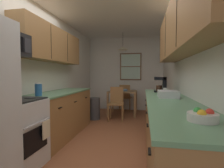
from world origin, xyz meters
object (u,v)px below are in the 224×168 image
at_px(stove_range, 14,134).
at_px(dining_chair_near, 116,102).
at_px(microwave_over_range, 3,43).
at_px(coffee_maker, 162,84).
at_px(dining_table, 123,95).
at_px(fruit_bowl, 203,116).
at_px(table_serving_bowl, 125,90).
at_px(dining_chair_far, 125,96).
at_px(storage_canister, 38,89).
at_px(dish_rack, 168,94).
at_px(mug_by_coffeemaker, 166,91).
at_px(trash_bin, 94,108).

height_order(stove_range, dining_chair_near, stove_range).
relative_size(microwave_over_range, coffee_maker, 2.00).
distance_m(dining_table, fruit_bowl, 4.03).
relative_size(dining_table, table_serving_bowl, 5.11).
bearing_deg(dining_chair_far, fruit_bowl, -77.09).
relative_size(dining_chair_far, storage_canister, 4.35).
xyz_separation_m(microwave_over_range, dining_table, (1.11, 3.31, -1.01)).
relative_size(stove_range, dining_chair_far, 1.22).
bearing_deg(stove_range, dining_chair_near, 71.38).
xyz_separation_m(dining_table, table_serving_bowl, (0.07, -0.05, 0.15)).
distance_m(stove_range, coffee_maker, 2.56).
bearing_deg(stove_range, microwave_over_range, 179.97).
xyz_separation_m(dining_chair_near, coffee_maker, (1.08, -1.17, 0.55)).
bearing_deg(stove_range, dining_table, 73.15).
relative_size(stove_range, dining_table, 1.30).
height_order(stove_range, microwave_over_range, microwave_over_range).
bearing_deg(dish_rack, stove_range, -159.84).
xyz_separation_m(mug_by_coffeemaker, table_serving_bowl, (-0.96, 1.98, -0.18)).
relative_size(microwave_over_range, trash_bin, 0.98).
bearing_deg(mug_by_coffeemaker, coffee_maker, 100.84).
xyz_separation_m(dining_chair_near, mug_by_coffeemaker, (1.13, -1.41, 0.45)).
relative_size(trash_bin, mug_by_coffeemaker, 4.97).
distance_m(storage_canister, coffee_maker, 2.22).
relative_size(stove_range, fruit_bowl, 5.31).
relative_size(stove_range, microwave_over_range, 1.87).
relative_size(storage_canister, dish_rack, 0.61).
xyz_separation_m(storage_canister, dish_rack, (2.00, 0.20, -0.05)).
distance_m(microwave_over_range, storage_canister, 0.83).
bearing_deg(stove_range, dish_rack, 20.16).
distance_m(stove_range, dining_table, 3.46).
distance_m(microwave_over_range, dish_rack, 2.33).
bearing_deg(dining_chair_far, microwave_over_range, -106.10).
xyz_separation_m(microwave_over_range, dining_chair_far, (1.13, 3.93, -1.13)).
distance_m(fruit_bowl, dish_rack, 1.31).
bearing_deg(microwave_over_range, trash_bin, 81.09).
relative_size(dining_chair_near, dining_chair_far, 1.00).
bearing_deg(storage_canister, coffee_maker, 26.17).
bearing_deg(dining_chair_far, dining_table, -91.78).
distance_m(stove_range, dish_rack, 2.18).
bearing_deg(stove_range, dining_chair_far, 75.44).
xyz_separation_m(trash_bin, dish_rack, (1.70, -1.87, 0.65)).
xyz_separation_m(coffee_maker, dish_rack, (0.01, -0.78, -0.11)).
relative_size(dining_table, trash_bin, 1.40).
bearing_deg(fruit_bowl, dining_table, 105.17).
bearing_deg(dish_rack, coffee_maker, 90.82).
xyz_separation_m(dining_chair_near, fruit_bowl, (1.15, -3.25, 0.44)).
bearing_deg(stove_range, mug_by_coffeemaker, 32.10).
distance_m(mug_by_coffeemaker, table_serving_bowl, 2.21).
xyz_separation_m(dining_chair_far, coffee_maker, (0.96, -2.42, 0.55)).
bearing_deg(stove_range, storage_canister, 90.60).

